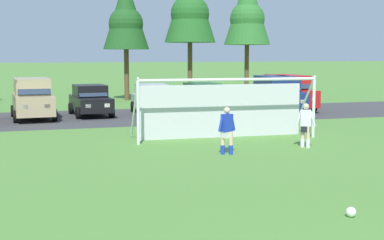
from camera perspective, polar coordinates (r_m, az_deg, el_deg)
ground_plane at (r=21.20m, az=-3.10°, el=-2.48°), size 400.00×400.00×0.00m
parking_lot_strip at (r=30.39m, az=-7.37°, el=0.34°), size 52.00×8.40×0.01m
soccer_ball at (r=12.29m, az=16.22°, el=-9.17°), size 0.22×0.22×0.22m
soccer_goal at (r=22.50m, az=3.30°, el=1.38°), size 7.49×2.23×2.57m
player_striker_near at (r=20.66m, az=11.74°, el=-0.56°), size 0.65×0.49×1.64m
player_defender_far at (r=18.88m, az=3.65°, el=-1.12°), size 0.73×0.38×1.64m
parked_car_slot_center_left at (r=30.30m, az=-16.25°, el=2.21°), size 2.35×4.71×2.16m
parked_car_slot_center at (r=31.17m, az=-10.51°, el=2.05°), size 2.25×4.31×1.72m
parked_car_slot_center_right at (r=31.60m, az=-4.19°, el=2.21°), size 2.18×4.28×1.72m
parked_car_slot_right at (r=32.45m, az=1.14°, el=2.35°), size 2.29×4.33×1.72m
parked_car_slot_far_right at (r=32.30m, az=8.85°, el=2.67°), size 2.33×4.70×2.16m
parked_car_slot_end at (r=34.04m, az=9.92°, el=2.87°), size 2.18×4.62×2.16m
tree_center_back at (r=41.25m, az=-6.90°, el=10.71°), size 3.40×3.40×9.06m
tree_mid_right at (r=41.97m, az=-0.21°, el=11.89°), size 3.87×3.87×10.32m
tree_right_edge at (r=45.22m, az=5.78°, el=11.23°), size 3.76×3.76×10.02m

